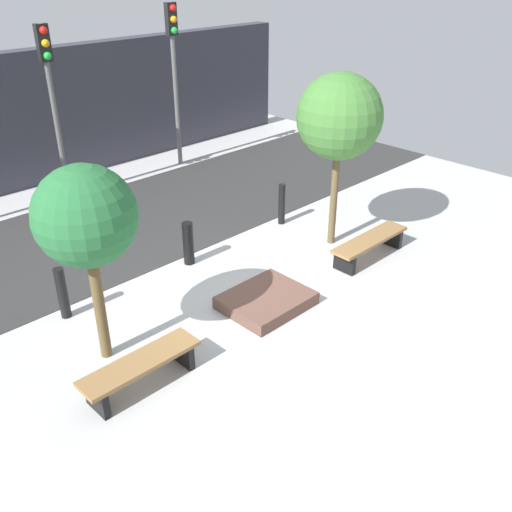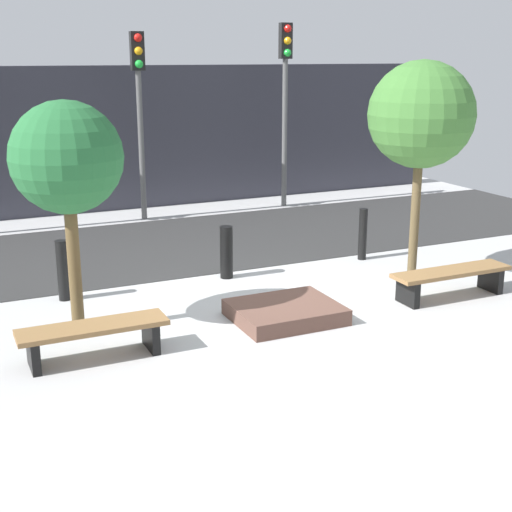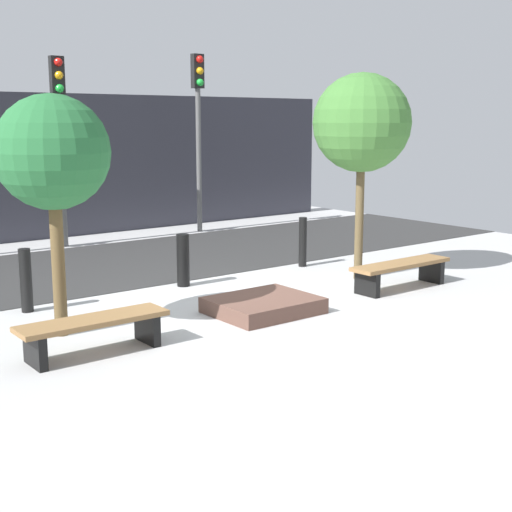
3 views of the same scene
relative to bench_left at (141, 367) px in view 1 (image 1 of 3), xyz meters
The scene contains 13 objects.
ground_plane 2.75m from the bench_left, 14.87° to the left, with size 18.00×18.00×0.00m, color #B6B6B6.
road_strip 5.33m from the bench_left, 60.26° to the left, with size 18.00×4.17×0.01m, color #2F2F2F.
building_facade 8.90m from the bench_left, 72.53° to the left, with size 16.20×0.50×3.25m, color #33333D.
bench_left is the anchor object (origin of this frame).
bench_right 5.28m from the bench_left, ahead, with size 1.89×0.46×0.43m.
planter_bed 2.66m from the bench_left, ahead, with size 1.40×1.16×0.22m, color brown.
tree_behind_left_bench 2.16m from the bench_left, 90.00° to the left, with size 1.39×1.39×2.97m.
tree_behind_right_bench 5.83m from the bench_left, 10.09° to the left, with size 1.62×1.62×3.42m.
bollard_far_left 2.29m from the bench_left, 88.43° to the left, with size 0.17×0.17×0.90m, color black.
bollard_left 3.50m from the bench_left, 40.88° to the left, with size 0.21×0.21×0.85m, color black.
bollard_center 5.70m from the bench_left, 23.66° to the left, with size 0.15×0.15×0.91m, color black.
traffic_light_mid_west 7.85m from the bench_left, 69.31° to the left, with size 0.28×0.27×3.94m.
traffic_light_mid_east 9.61m from the bench_left, 49.02° to the left, with size 0.28×0.27×4.16m.
Camera 1 is at (-5.79, -6.17, 5.37)m, focal length 40.00 mm.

